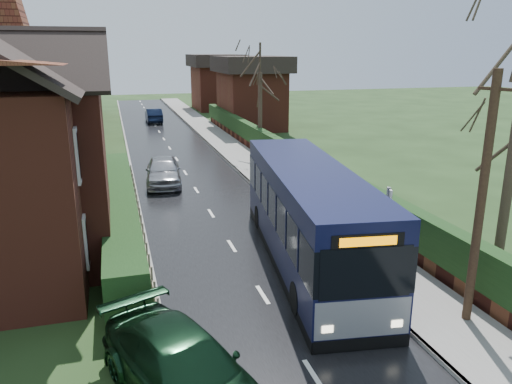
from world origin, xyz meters
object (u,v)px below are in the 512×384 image
object	(u,v)px
bus	(308,216)
car_silver	(163,171)
telegraph_pole	(481,203)
bus_stop_sign	(387,220)
car_green	(184,370)

from	to	relation	value
bus	car_silver	xyz separation A→B (m)	(-3.69, 11.69, -0.88)
telegraph_pole	bus	bearing A→B (deg)	97.23
bus	telegraph_pole	size ratio (longest dim) A/B	1.68
car_silver	bus_stop_sign	bearing A→B (deg)	-62.99
bus	car_silver	distance (m)	12.29
bus	bus_stop_sign	world-z (taller)	bus
car_green	bus_stop_sign	distance (m)	8.05
bus	car_silver	size ratio (longest dim) A/B	2.47
car_silver	car_green	world-z (taller)	car_silver
car_green	bus_stop_sign	bearing A→B (deg)	8.18
bus	car_green	xyz separation A→B (m)	(-5.09, -5.96, -0.92)
telegraph_pole	car_silver	bearing A→B (deg)	90.24
bus	telegraph_pole	distance (m)	5.86
bus	car_silver	world-z (taller)	bus
car_silver	telegraph_pole	world-z (taller)	telegraph_pole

